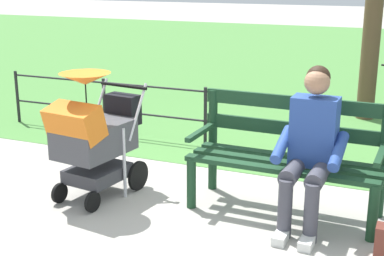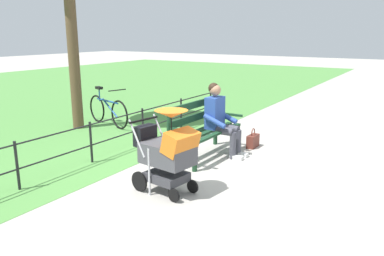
# 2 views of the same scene
# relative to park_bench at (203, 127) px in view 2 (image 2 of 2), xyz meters

# --- Properties ---
(ground_plane) EXTENTS (60.00, 60.00, 0.00)m
(ground_plane) POSITION_rel_park_bench_xyz_m (0.62, 0.12, -0.53)
(ground_plane) COLOR #ADA89E
(park_bench) EXTENTS (1.61, 0.63, 0.96)m
(park_bench) POSITION_rel_park_bench_xyz_m (0.00, 0.00, 0.00)
(park_bench) COLOR #193D23
(park_bench) RESTS_ON ground
(person_on_bench) EXTENTS (0.54, 0.74, 1.28)m
(person_on_bench) POSITION_rel_park_bench_xyz_m (-0.23, 0.22, 0.15)
(person_on_bench) COLOR #42424C
(person_on_bench) RESTS_ON ground
(stroller) EXTENTS (0.61, 0.94, 1.15)m
(stroller) POSITION_rel_park_bench_xyz_m (1.64, 0.42, 0.07)
(stroller) COLOR black
(stroller) RESTS_ON ground
(handbag) EXTENTS (0.32, 0.14, 0.37)m
(handbag) POSITION_rel_park_bench_xyz_m (-0.95, 0.56, -0.40)
(handbag) COLOR brown
(handbag) RESTS_ON ground
(park_fence) EXTENTS (6.86, 0.04, 0.70)m
(park_fence) POSITION_rel_park_bench_xyz_m (0.62, -1.39, -0.11)
(park_fence) COLOR black
(park_fence) RESTS_ON ground
(bicycle) EXTENTS (0.58, 1.61, 0.89)m
(bicycle) POSITION_rel_park_bench_xyz_m (-0.83, -3.05, -0.16)
(bicycle) COLOR black
(bicycle) RESTS_ON ground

